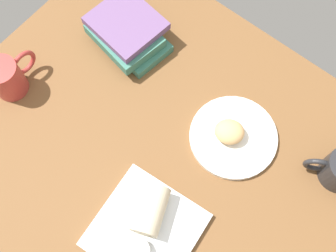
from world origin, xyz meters
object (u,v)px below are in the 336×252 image
Objects in this scene: square_plate at (146,230)px; sauce_cup at (138,251)px; second_mug at (7,77)px; book_stack at (127,33)px; scone_pastry at (230,132)px; round_plate at (233,137)px; breakfast_wrap at (151,210)px.

sauce_cup reaches higher than square_plate.
square_plate is 51.49cm from second_mug.
scone_pastry is at bearing -8.04° from book_stack.
scone_pastry is 35.29cm from sauce_cup.
book_stack is (-38.99, 4.75, 3.36)cm from round_plate.
round_plate is at bearing 89.33° from sauce_cup.
breakfast_wrap is at bearing -3.17° from second_mug.
breakfast_wrap is at bearing -42.35° from book_stack.
second_mug reaches higher than book_stack.
sauce_cup is at bearing 88.85° from breakfast_wrap.
scone_pastry is 30.71cm from square_plate.
round_plate is 0.98× the size of square_plate.
second_mug reaches higher than scone_pastry.
second_mug is at bearing -155.16° from scone_pastry.
breakfast_wrap is (-3.32, 8.48, 1.92)cm from sauce_cup.
breakfast_wrap reaches higher than scone_pastry.
sauce_cup is 56.01cm from book_stack.
round_plate is at bearing 85.83° from square_plate.
round_plate is 1.99× the size of breakfast_wrap.
round_plate is 1.59× the size of second_mug.
square_plate is 2.04× the size of breakfast_wrap.
round_plate is at bearing 24.87° from second_mug.
scone_pastry reaches higher than square_plate.
book_stack reaches higher than scone_pastry.
round_plate is 0.97× the size of book_stack.
sauce_cup is 0.39× the size of second_mug.
scone_pastry is 0.53× the size of second_mug.
sauce_cup is at bearing -68.60° from square_plate.
square_plate is 5.73cm from breakfast_wrap.
scone_pastry is 0.67× the size of breakfast_wrap.
book_stack is (-37.78, 5.34, 0.46)cm from scone_pastry.
book_stack is at bearing -64.90° from breakfast_wrap.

